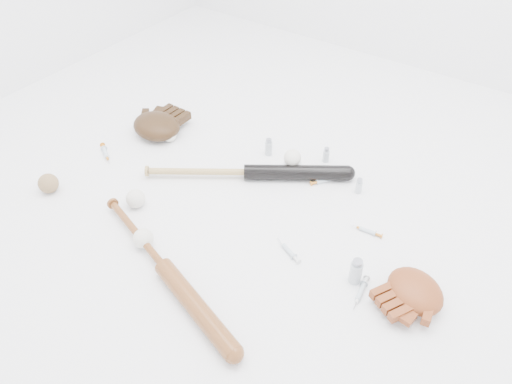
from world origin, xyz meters
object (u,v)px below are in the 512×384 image
Objects in this scene: bat_dark at (246,172)px; bat_wood at (164,267)px; glove_dark at (157,126)px; pedestal at (292,168)px.

bat_dark is 1.03× the size of bat_wood.
bat_dark reaches higher than bat_wood.
glove_dark is at bearing 152.79° from bat_wood.
glove_dark is 0.67m from pedestal.
bat_dark is at bearing -1.73° from glove_dark.
bat_wood reaches higher than pedestal.
bat_wood is (0.07, -0.57, -0.00)m from bat_dark.
bat_dark is 3.23× the size of glove_dark.
bat_wood is 11.39× the size of pedestal.
glove_dark is at bearing 143.69° from bat_dark.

